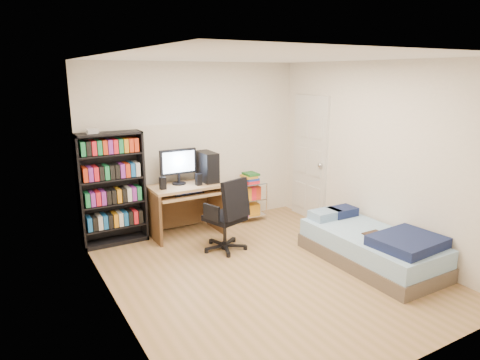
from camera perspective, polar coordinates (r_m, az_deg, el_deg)
room at (r=4.88m, az=3.70°, el=1.15°), size 3.58×4.08×2.58m
media_shelf at (r=6.13m, az=-16.73°, el=-1.00°), size 0.88×0.29×1.63m
computer_desk at (r=6.34m, az=-6.65°, el=-1.09°), size 1.01×0.59×1.27m
office_chair at (r=5.79m, az=-1.73°, el=-6.33°), size 0.75×0.75×1.01m
wire_cart at (r=6.90m, az=1.28°, el=-1.31°), size 0.50×0.38×0.78m
bed at (r=5.67m, az=17.20°, el=-8.47°), size 0.90×1.80×0.51m
door at (r=7.00m, az=9.30°, el=2.88°), size 0.12×0.80×2.00m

